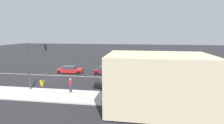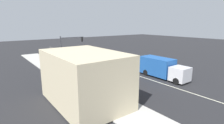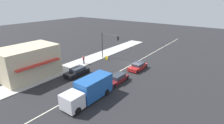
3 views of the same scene
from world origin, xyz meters
name	(u,v)px [view 2 (image 2 of 3)]	position (x,y,z in m)	size (l,w,h in m)	color
ground_plane	(169,86)	(0.00, 18.00, 0.00)	(160.00, 160.00, 0.00)	#232326
sidewalk_right	(118,106)	(9.00, 18.50, 0.06)	(4.00, 73.00, 0.12)	#B2AFA8
lane_marking_center	(96,62)	(0.00, 0.00, 0.00)	(0.16, 60.00, 0.01)	beige
building_corner_store	(85,78)	(11.05, 15.84, 2.68)	(6.58, 9.08, 5.12)	#C6B793
traffic_signal_main	(69,46)	(6.12, 0.69, 3.90)	(4.59, 0.34, 5.60)	#333338
pedestrian	(73,69)	(7.92, 6.18, 1.01)	(0.34, 0.34, 1.69)	#282D42
warning_aframe_sign	(72,65)	(5.91, 1.37, 0.43)	(0.45, 0.53, 0.84)	yellow
delivery_truck	(162,68)	(-2.20, 15.09, 1.47)	(2.44, 7.50, 2.87)	silver
hatchback_red	(110,59)	(-2.20, 2.03, 0.59)	(1.90, 4.38, 1.22)	#AD1E1E
suv_black	(105,75)	(5.00, 10.69, 0.65)	(1.91, 4.47, 1.38)	black
sedan_maroon	(132,65)	(-2.20, 8.79, 0.62)	(1.77, 4.47, 1.30)	maroon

